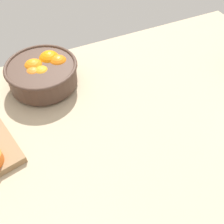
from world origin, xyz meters
TOP-DOWN VIEW (x-y plane):
  - ground_plane at (0.00, 0.00)cm, footprint 146.91×86.97cm
  - fruit_bowl at (-13.97, 27.20)cm, footprint 23.73×23.73cm

SIDE VIEW (x-z plane):
  - ground_plane at x=0.00cm, z-range -3.00..0.00cm
  - fruit_bowl at x=-13.97cm, z-range 0.01..9.96cm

